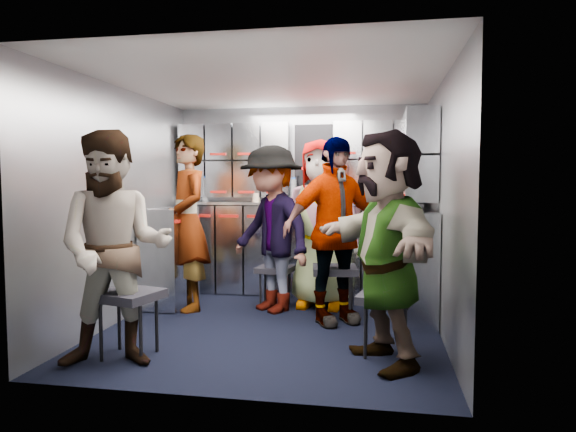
% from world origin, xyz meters
% --- Properties ---
extents(floor, '(3.00, 3.00, 0.00)m').
position_xyz_m(floor, '(0.00, 0.00, 0.00)').
color(floor, black).
rests_on(floor, ground).
extents(wall_back, '(2.80, 0.04, 2.10)m').
position_xyz_m(wall_back, '(0.00, 1.50, 1.05)').
color(wall_back, gray).
rests_on(wall_back, ground).
extents(wall_left, '(0.04, 3.00, 2.10)m').
position_xyz_m(wall_left, '(-1.40, 0.00, 1.05)').
color(wall_left, gray).
rests_on(wall_left, ground).
extents(wall_right, '(0.04, 3.00, 2.10)m').
position_xyz_m(wall_right, '(1.40, 0.00, 1.05)').
color(wall_right, gray).
rests_on(wall_right, ground).
extents(ceiling, '(2.80, 3.00, 0.02)m').
position_xyz_m(ceiling, '(0.00, 0.00, 2.10)').
color(ceiling, silver).
rests_on(ceiling, wall_back).
extents(cart_bank_back, '(2.68, 0.38, 0.99)m').
position_xyz_m(cart_bank_back, '(0.00, 1.29, 0.49)').
color(cart_bank_back, '#A6ACB6').
rests_on(cart_bank_back, ground).
extents(cart_bank_left, '(0.38, 0.76, 0.99)m').
position_xyz_m(cart_bank_left, '(-1.19, 0.56, 0.49)').
color(cart_bank_left, '#A6ACB6').
rests_on(cart_bank_left, ground).
extents(counter, '(2.68, 0.42, 0.03)m').
position_xyz_m(counter, '(0.00, 1.29, 1.01)').
color(counter, silver).
rests_on(counter, cart_bank_back).
extents(locker_bank_back, '(2.68, 0.28, 0.82)m').
position_xyz_m(locker_bank_back, '(0.00, 1.35, 1.49)').
color(locker_bank_back, '#A6ACB6').
rests_on(locker_bank_back, wall_back).
extents(locker_bank_right, '(0.28, 1.00, 0.82)m').
position_xyz_m(locker_bank_right, '(1.25, 0.70, 1.49)').
color(locker_bank_right, '#A6ACB6').
rests_on(locker_bank_right, wall_right).
extents(right_cabinet, '(0.28, 1.20, 1.00)m').
position_xyz_m(right_cabinet, '(1.25, 0.60, 0.50)').
color(right_cabinet, '#A6ACB6').
rests_on(right_cabinet, ground).
extents(coffee_niche, '(0.46, 0.16, 0.84)m').
position_xyz_m(coffee_niche, '(0.18, 1.41, 1.47)').
color(coffee_niche, black).
rests_on(coffee_niche, wall_back).
extents(red_latch_strip, '(2.60, 0.02, 0.03)m').
position_xyz_m(red_latch_strip, '(0.00, 1.09, 0.88)').
color(red_latch_strip, '#AB160F').
rests_on(red_latch_strip, cart_bank_back).
extents(jump_seat_near_left, '(0.49, 0.47, 0.48)m').
position_xyz_m(jump_seat_near_left, '(-0.87, -0.93, 0.42)').
color(jump_seat_near_left, black).
rests_on(jump_seat_near_left, ground).
extents(jump_seat_mid_left, '(0.38, 0.36, 0.40)m').
position_xyz_m(jump_seat_mid_left, '(-0.13, 0.71, 0.36)').
color(jump_seat_mid_left, black).
rests_on(jump_seat_mid_left, ground).
extents(jump_seat_center, '(0.48, 0.47, 0.45)m').
position_xyz_m(jump_seat_center, '(0.32, 0.97, 0.40)').
color(jump_seat_center, black).
rests_on(jump_seat_center, ground).
extents(jump_seat_mid_right, '(0.45, 0.43, 0.48)m').
position_xyz_m(jump_seat_mid_right, '(0.50, 0.39, 0.42)').
color(jump_seat_mid_right, black).
rests_on(jump_seat_mid_right, ground).
extents(jump_seat_near_right, '(0.44, 0.42, 0.45)m').
position_xyz_m(jump_seat_near_right, '(0.94, -0.57, 0.40)').
color(jump_seat_near_right, black).
rests_on(jump_seat_near_right, ground).
extents(attendant_standing, '(0.71, 0.75, 1.72)m').
position_xyz_m(attendant_standing, '(-0.96, 0.46, 0.86)').
color(attendant_standing, black).
rests_on(attendant_standing, ground).
extents(attendant_arc_a, '(0.93, 0.81, 1.61)m').
position_xyz_m(attendant_arc_a, '(-0.87, -1.11, 0.81)').
color(attendant_arc_a, black).
rests_on(attendant_arc_a, ground).
extents(attendant_arc_b, '(1.18, 1.12, 1.60)m').
position_xyz_m(attendant_arc_b, '(-0.13, 0.53, 0.80)').
color(attendant_arc_b, black).
rests_on(attendant_arc_b, ground).
extents(attendant_arc_c, '(0.86, 0.60, 1.68)m').
position_xyz_m(attendant_arc_c, '(0.32, 0.79, 0.84)').
color(attendant_arc_c, black).
rests_on(attendant_arc_c, ground).
extents(attendant_arc_d, '(1.03, 0.88, 1.65)m').
position_xyz_m(attendant_arc_d, '(0.50, 0.21, 0.83)').
color(attendant_arc_d, black).
rests_on(attendant_arc_d, ground).
extents(attendant_arc_e, '(1.07, 1.56, 1.62)m').
position_xyz_m(attendant_arc_e, '(0.94, -0.75, 0.81)').
color(attendant_arc_e, black).
rests_on(attendant_arc_e, ground).
extents(bottle_left, '(0.07, 0.07, 0.27)m').
position_xyz_m(bottle_left, '(-1.05, 1.24, 1.16)').
color(bottle_left, white).
rests_on(bottle_left, counter).
extents(bottle_mid, '(0.06, 0.06, 0.25)m').
position_xyz_m(bottle_mid, '(-0.03, 1.24, 1.16)').
color(bottle_mid, white).
rests_on(bottle_mid, counter).
extents(bottle_right, '(0.07, 0.07, 0.25)m').
position_xyz_m(bottle_right, '(0.43, 1.24, 1.16)').
color(bottle_right, white).
rests_on(bottle_right, counter).
extents(cup_left, '(0.08, 0.08, 0.10)m').
position_xyz_m(cup_left, '(-0.45, 1.23, 1.08)').
color(cup_left, tan).
rests_on(cup_left, counter).
extents(cup_right, '(0.07, 0.07, 0.11)m').
position_xyz_m(cup_right, '(0.64, 1.23, 1.08)').
color(cup_right, tan).
rests_on(cup_right, counter).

